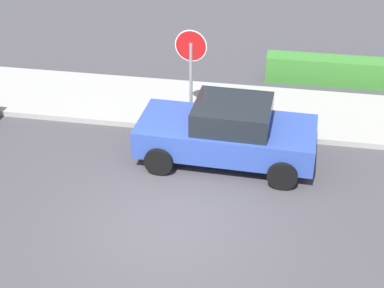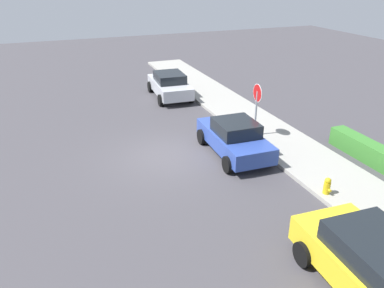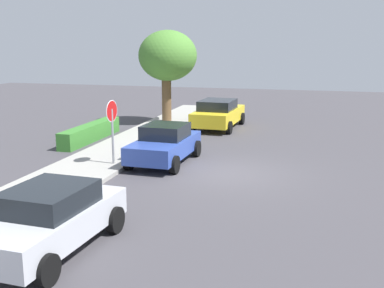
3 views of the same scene
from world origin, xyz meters
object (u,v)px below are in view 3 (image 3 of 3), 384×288
Objects in this scene: parked_car_blue at (165,144)px; fire_hydrant at (164,133)px; street_tree_near_corner at (168,57)px; parked_car_yellow at (218,114)px; parked_car_silver at (49,218)px; stop_sign at (112,121)px.

fire_hydrant is at bearing 18.88° from parked_car_blue.
street_tree_near_corner is at bearing 15.47° from fire_hydrant.
parked_car_blue is 7.71m from parked_car_yellow.
parked_car_blue is at bearing 0.26° from parked_car_silver.
stop_sign is at bearing 167.36° from parked_car_yellow.
stop_sign reaches higher than parked_car_silver.
street_tree_near_corner is at bearing 17.08° from parked_car_blue.
fire_hydrant is (3.93, 1.34, -0.36)m from parked_car_blue.
stop_sign reaches higher than fire_hydrant.
parked_car_yellow reaches higher than parked_car_silver.
street_tree_near_corner is (16.41, 2.62, 2.92)m from parked_car_silver.
street_tree_near_corner is (9.50, 0.99, 1.97)m from stop_sign.
parked_car_yellow is (8.81, -1.98, -0.91)m from stop_sign.
street_tree_near_corner reaches higher than parked_car_blue.
parked_car_blue reaches higher than fire_hydrant.
parked_car_silver is (-8.02, -0.04, 0.01)m from parked_car_blue.
fire_hydrant is at bearing -164.53° from street_tree_near_corner.
street_tree_near_corner reaches higher than fire_hydrant.
parked_car_yellow is 4.19m from street_tree_near_corner.
stop_sign is 3.42× the size of fire_hydrant.
stop_sign is 2.16m from parked_car_blue.
parked_car_yellow reaches higher than fire_hydrant.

